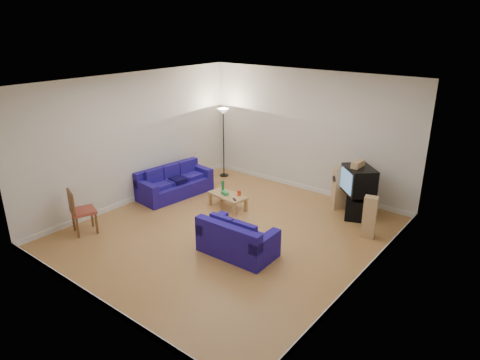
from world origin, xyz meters
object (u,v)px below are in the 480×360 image
Objects in this scene: sofa_three_seat at (174,185)px; tv_stand at (356,206)px; sofa_loveseat at (236,241)px; coffee_table at (228,196)px; television at (359,180)px.

sofa_three_seat is 4.64m from tv_stand.
coffee_table is (-1.55, 1.61, 0.02)m from sofa_loveseat.
tv_stand is 0.64m from television.
coffee_table is 1.29× the size of tv_stand.
sofa_loveseat is 1.53× the size of television.
television is at bearing 127.68° from tv_stand.
sofa_loveseat is at bearing 73.18° from sofa_three_seat.
television is at bearing 69.08° from sofa_loveseat.
coffee_table is 1.06× the size of television.
sofa_loveseat is at bearing -45.95° from coffee_table.
sofa_loveseat is 3.38m from television.
tv_stand is at bearing 118.60° from sofa_three_seat.
tv_stand reaches higher than coffee_table.
coffee_table is 3.05m from tv_stand.
tv_stand is (2.64, 1.53, -0.06)m from coffee_table.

